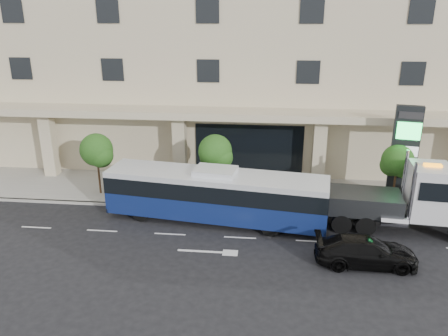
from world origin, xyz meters
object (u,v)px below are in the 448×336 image
Objects in this scene: tow_truck at (410,201)px; black_sedan at (366,251)px; signage_pylon at (404,156)px; city_bus at (215,194)px.

tow_truck is 5.16m from black_sedan.
signage_pylon is (0.40, 3.51, 1.57)m from tow_truck.
city_bus is at bearing -152.15° from signage_pylon.
tow_truck reaches higher than black_sedan.
signage_pylon is (3.51, 7.47, 2.69)m from black_sedan.
tow_truck is 1.54× the size of signage_pylon.
city_bus is 9.08m from black_sedan.
city_bus is at bearing 62.43° from black_sedan.
signage_pylon is at bearing 88.89° from tow_truck.
black_sedan is (8.04, -4.11, -0.97)m from city_bus.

